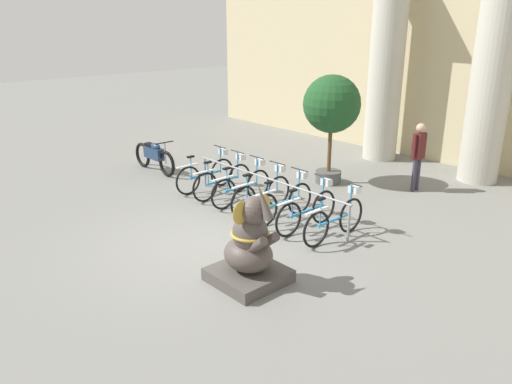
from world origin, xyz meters
The scene contains 16 objects.
ground_plane centered at (0.00, 0.00, 0.00)m, with size 60.00×60.00×0.00m, color slate.
building_facade centered at (0.00, 8.60, 3.00)m, with size 20.00×0.20×6.00m.
column_left centered at (-1.54, 7.60, 2.62)m, with size 1.25×1.25×5.16m.
column_right centered at (1.54, 7.60, 2.62)m, with size 1.25×1.25×5.16m.
bike_rack centered at (-0.63, 1.95, 0.62)m, with size 4.66×0.05×0.77m.
bicycle_0 centered at (-2.66, 1.81, 0.42)m, with size 0.48×1.76×1.05m.
bicycle_1 centered at (-1.99, 1.81, 0.42)m, with size 0.48×1.76×1.05m.
bicycle_2 centered at (-1.31, 1.82, 0.42)m, with size 0.48×1.76×1.05m.
bicycle_3 centered at (-0.63, 1.83, 0.42)m, with size 0.48×1.76×1.05m.
bicycle_4 centered at (0.04, 1.82, 0.42)m, with size 0.48×1.76×1.05m.
bicycle_5 centered at (0.72, 1.82, 0.42)m, with size 0.48×1.76×1.05m.
bicycle_6 centered at (1.40, 1.86, 0.42)m, with size 0.48×1.76×1.05m.
elephant_statue centered at (1.55, -0.48, 0.59)m, with size 1.10×1.10×1.76m.
motorcycle centered at (-4.91, 1.69, 0.47)m, with size 1.99×0.55×0.95m.
person_pedestrian centered at (0.88, 5.62, 1.02)m, with size 0.23×0.47×1.70m.
potted_tree centered at (-0.99, 4.52, 1.97)m, with size 1.45×1.45×2.79m.
Camera 1 is at (6.96, -5.27, 4.05)m, focal length 35.00 mm.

